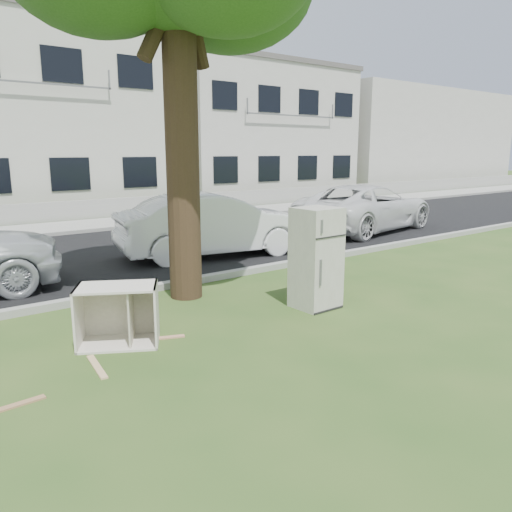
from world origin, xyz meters
TOP-DOWN VIEW (x-y plane):
  - ground at (0.00, 0.00)m, footprint 120.00×120.00m
  - road at (0.00, 6.00)m, footprint 120.00×7.00m
  - kerb_near at (0.00, 2.45)m, footprint 120.00×0.18m
  - kerb_far at (0.00, 9.55)m, footprint 120.00×0.18m
  - sidewalk at (0.00, 11.00)m, footprint 120.00×2.80m
  - low_wall at (0.00, 12.60)m, footprint 120.00×0.15m
  - townhouse_center at (0.00, 17.50)m, footprint 11.22×8.16m
  - townhouse_right at (12.00, 17.50)m, footprint 10.20×8.16m
  - filler_right at (26.00, 18.00)m, footprint 16.00×9.00m
  - fridge at (0.95, 0.06)m, footprint 0.66×0.62m
  - cabinet at (-2.15, 0.44)m, footprint 1.17×1.02m
  - plank_b at (-1.73, 0.31)m, footprint 0.78×0.36m
  - plank_c at (-2.64, -0.09)m, footprint 0.16×0.71m
  - car_center at (1.83, 4.37)m, footprint 4.74×2.45m
  - car_right at (7.64, 4.79)m, footprint 5.46×3.15m

SIDE VIEW (x-z plane):
  - ground at x=0.00m, z-range 0.00..0.00m
  - kerb_near at x=0.00m, z-range -0.06..0.06m
  - kerb_far at x=0.00m, z-range -0.06..0.06m
  - road at x=0.00m, z-range 0.00..0.01m
  - sidewalk at x=0.00m, z-range 0.00..0.01m
  - plank_c at x=-2.64m, z-range 0.00..0.02m
  - plank_b at x=-1.73m, z-range 0.00..0.02m
  - low_wall at x=0.00m, z-range 0.00..0.70m
  - cabinet at x=-2.15m, z-range 0.00..0.78m
  - car_right at x=7.64m, z-range 0.00..1.43m
  - car_center at x=1.83m, z-range 0.00..1.49m
  - fridge at x=0.95m, z-range 0.00..1.58m
  - filler_right at x=26.00m, z-range 0.00..6.40m
  - townhouse_right at x=12.00m, z-range 0.00..6.84m
  - townhouse_center at x=0.00m, z-range 0.00..7.44m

